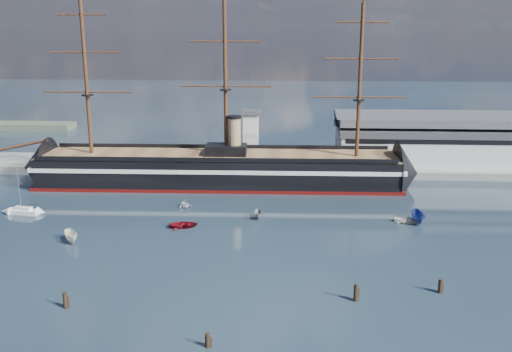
{
  "coord_description": "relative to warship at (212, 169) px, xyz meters",
  "views": [
    {
      "loc": [
        12.92,
        -77.2,
        38.7
      ],
      "look_at": [
        6.55,
        35.0,
        9.0
      ],
      "focal_mm": 40.0,
      "sensor_mm": 36.0,
      "label": 1
    }
  ],
  "objects": [
    {
      "name": "motorboat_b",
      "position": [
        -1.46,
        -31.63,
        -4.04
      ],
      "size": [
        2.02,
        3.73,
        1.65
      ],
      "primitive_type": "imported",
      "rotation": [
        0.0,
        0.0,
        1.75
      ],
      "color": "maroon",
      "rests_on": "ground"
    },
    {
      "name": "piling_near_mid",
      "position": [
        9.3,
        -74.58,
        -4.04
      ],
      "size": [
        0.64,
        0.64,
        2.58
      ],
      "primitive_type": "cylinder",
      "color": "black",
      "rests_on": "ground"
    },
    {
      "name": "sailboat",
      "position": [
        -36.94,
        -25.26,
        -3.33
      ],
      "size": [
        7.17,
        3.23,
        11.07
      ],
      "rotation": [
        0.0,
        0.0,
        -0.18
      ],
      "color": "white",
      "rests_on": "ground"
    },
    {
      "name": "warehouse",
      "position": [
        63.97,
        20.0,
        3.95
      ],
      "size": [
        63.0,
        21.0,
        11.6
      ],
      "color": "#B7BABC",
      "rests_on": "ground"
    },
    {
      "name": "piling_far_right",
      "position": [
        41.95,
        -57.82,
        -4.04
      ],
      "size": [
        0.64,
        0.64,
        2.89
      ],
      "primitive_type": "cylinder",
      "color": "black",
      "rests_on": "ground"
    },
    {
      "name": "ground",
      "position": [
        5.97,
        -20.0,
        -4.04
      ],
      "size": [
        600.0,
        600.0,
        0.0
      ],
      "primitive_type": "plane",
      "color": "black",
      "rests_on": "ground"
    },
    {
      "name": "motorboat_e",
      "position": [
        43.24,
        -26.27,
        -4.04
      ],
      "size": [
        2.19,
        3.37,
        1.46
      ],
      "primitive_type": "imported",
      "rotation": [
        0.0,
        0.0,
        1.25
      ],
      "color": "silver",
      "rests_on": "ground"
    },
    {
      "name": "motorboat_a",
      "position": [
        -20.74,
        -40.61,
        -4.04
      ],
      "size": [
        6.61,
        5.24,
        2.53
      ],
      "primitive_type": "imported",
      "rotation": [
        0.0,
        0.0,
        0.54
      ],
      "color": "white",
      "rests_on": "ground"
    },
    {
      "name": "warship",
      "position": [
        0.0,
        0.0,
        0.0
      ],
      "size": [
        113.01,
        17.69,
        53.94
      ],
      "rotation": [
        0.0,
        0.0,
        0.02
      ],
      "color": "black",
      "rests_on": "ground"
    },
    {
      "name": "piling_near_left",
      "position": [
        -12.18,
        -65.62,
        -4.04
      ],
      "size": [
        0.64,
        0.64,
        3.11
      ],
      "primitive_type": "cylinder",
      "color": "black",
      "rests_on": "ground"
    },
    {
      "name": "motorboat_c",
      "position": [
        13.01,
        -25.25,
        -4.04
      ],
      "size": [
        5.08,
        2.23,
        1.98
      ],
      "primitive_type": "imported",
      "rotation": [
        0.0,
        0.0,
        0.09
      ],
      "color": "gray",
      "rests_on": "ground"
    },
    {
      "name": "quay_tower",
      "position": [
        8.97,
        13.0,
        5.72
      ],
      "size": [
        5.0,
        5.0,
        15.0
      ],
      "color": "silver",
      "rests_on": "ground"
    },
    {
      "name": "quay",
      "position": [
        15.97,
        16.0,
        -4.04
      ],
      "size": [
        180.0,
        18.0,
        2.0
      ],
      "primitive_type": "cube",
      "color": "slate",
      "rests_on": "ground"
    },
    {
      "name": "piling_near_right",
      "position": [
        29.04,
        -61.17,
        -4.04
      ],
      "size": [
        0.64,
        0.64,
        3.35
      ],
      "primitive_type": "cylinder",
      "color": "black",
      "rests_on": "ground"
    },
    {
      "name": "motorboat_f",
      "position": [
        45.54,
        -26.17,
        -4.04
      ],
      "size": [
        6.97,
        2.58,
        2.78
      ],
      "primitive_type": "imported",
      "rotation": [
        0.0,
        0.0,
        -0.0
      ],
      "color": "navy",
      "rests_on": "ground"
    },
    {
      "name": "motorboat_d",
      "position": [
        -3.43,
        -19.12,
        -4.04
      ],
      "size": [
        5.87,
        5.03,
        2.01
      ],
      "primitive_type": "imported",
      "rotation": [
        0.0,
        0.0,
        0.59
      ],
      "color": "white",
      "rests_on": "ground"
    }
  ]
}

